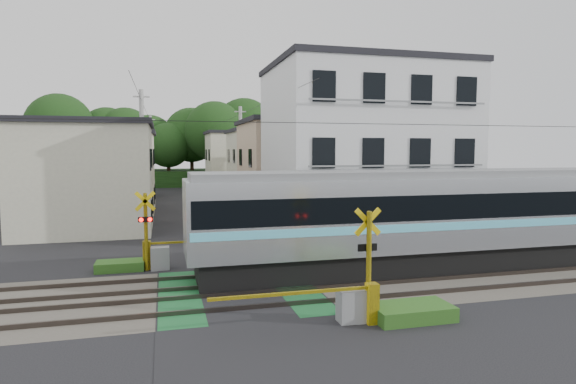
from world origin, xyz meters
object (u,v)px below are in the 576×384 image
object	(u,v)px
crossing_signal_near	(355,297)
crossing_signal_far	(158,251)
apartment_block	(363,150)
pedestrian	(204,191)

from	to	relation	value
crossing_signal_near	crossing_signal_far	distance (m)	8.95
apartment_block	crossing_signal_near	bearing A→B (deg)	-114.22
crossing_signal_near	crossing_signal_far	world-z (taller)	same
apartment_block	pedestrian	size ratio (longest dim) A/B	6.68
crossing_signal_far	apartment_block	world-z (taller)	apartment_block
pedestrian	crossing_signal_near	bearing A→B (deg)	74.61
apartment_block	pedestrian	xyz separation A→B (m)	(-7.16, 20.59, -3.89)
pedestrian	apartment_block	bearing A→B (deg)	91.67
crossing_signal_far	apartment_block	bearing A→B (deg)	27.78
crossing_signal_far	crossing_signal_near	bearing A→B (deg)	-54.71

